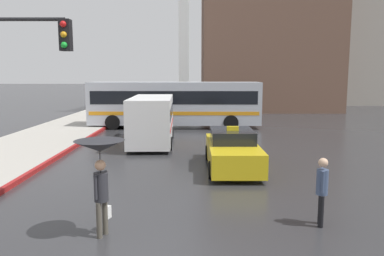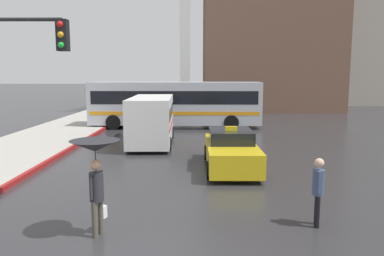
{
  "view_description": "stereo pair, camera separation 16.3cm",
  "coord_description": "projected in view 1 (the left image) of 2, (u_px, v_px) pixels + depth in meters",
  "views": [
    {
      "loc": [
        0.59,
        -6.0,
        3.49
      ],
      "look_at": [
        0.63,
        8.81,
        1.4
      ],
      "focal_mm": 35.0,
      "sensor_mm": 36.0,
      "label": 1
    },
    {
      "loc": [
        0.75,
        -6.0,
        3.49
      ],
      "look_at": [
        0.63,
        8.81,
        1.4
      ],
      "focal_mm": 35.0,
      "sensor_mm": 36.0,
      "label": 2
    }
  ],
  "objects": [
    {
      "name": "city_bus",
      "position": [
        174.0,
        102.0,
        25.1
      ],
      "size": [
        11.33,
        2.79,
        3.04
      ],
      "rotation": [
        0.0,
        0.0,
        1.56
      ],
      "color": "#B2B7C1",
      "rests_on": "ground_plane"
    },
    {
      "name": "pedestrian_with_umbrella",
      "position": [
        99.0,
        159.0,
        7.95
      ],
      "size": [
        1.07,
        1.07,
        2.13
      ],
      "rotation": [
        0.0,
        0.0,
        1.19
      ],
      "color": "#4C473D",
      "rests_on": "ground_plane"
    },
    {
      "name": "ambulance_van",
      "position": [
        151.0,
        118.0,
        19.08
      ],
      "size": [
        2.22,
        5.81,
        2.4
      ],
      "rotation": [
        0.0,
        0.0,
        3.17
      ],
      "color": "white",
      "rests_on": "ground_plane"
    },
    {
      "name": "taxi",
      "position": [
        231.0,
        150.0,
        14.11
      ],
      "size": [
        1.91,
        4.58,
        1.61
      ],
      "rotation": [
        0.0,
        0.0,
        3.14
      ],
      "color": "gold",
      "rests_on": "ground_plane"
    },
    {
      "name": "pedestrian_man",
      "position": [
        321.0,
        187.0,
        8.65
      ],
      "size": [
        0.33,
        0.42,
        1.61
      ],
      "rotation": [
        0.0,
        0.0,
        -1.85
      ],
      "color": "black",
      "rests_on": "ground_plane"
    }
  ]
}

